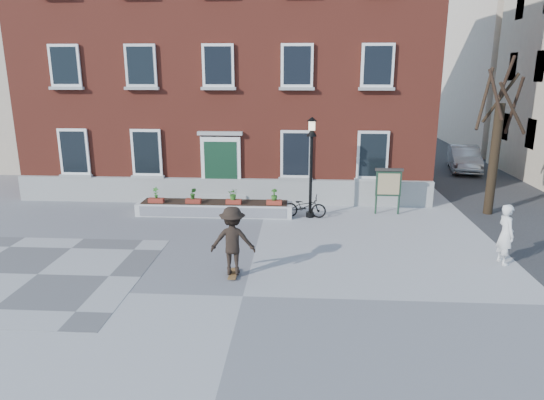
# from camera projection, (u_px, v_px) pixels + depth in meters

# --- Properties ---
(ground) EXTENTS (100.00, 100.00, 0.00)m
(ground) POSITION_uv_depth(u_px,v_px,m) (243.00, 296.00, 12.44)
(ground) COLOR #959597
(ground) RESTS_ON ground
(checker_patch) EXTENTS (6.00, 6.00, 0.01)m
(checker_patch) POSITION_uv_depth(u_px,v_px,m) (38.00, 274.00, 13.77)
(checker_patch) COLOR #525255
(checker_patch) RESTS_ON ground
(distant_building) EXTENTS (10.00, 12.00, 13.00)m
(distant_building) POSITION_uv_depth(u_px,v_px,m) (1.00, 56.00, 31.11)
(distant_building) COLOR #BFB299
(distant_building) RESTS_ON ground
(bicycle) EXTENTS (1.74, 0.73, 0.89)m
(bicycle) POSITION_uv_depth(u_px,v_px,m) (304.00, 206.00, 19.00)
(bicycle) COLOR black
(bicycle) RESTS_ON ground
(parked_car) EXTENTS (2.27, 4.53, 1.43)m
(parked_car) POSITION_uv_depth(u_px,v_px,m) (464.00, 158.00, 27.77)
(parked_car) COLOR #A7A9AC
(parked_car) RESTS_ON ground
(bystander) EXTENTS (0.53, 0.72, 1.83)m
(bystander) POSITION_uv_depth(u_px,v_px,m) (506.00, 234.00, 14.34)
(bystander) COLOR silver
(bystander) RESTS_ON ground
(brick_building) EXTENTS (18.40, 10.85, 12.60)m
(brick_building) POSITION_uv_depth(u_px,v_px,m) (235.00, 56.00, 24.39)
(brick_building) COLOR maroon
(brick_building) RESTS_ON ground
(planter_assembly) EXTENTS (6.20, 1.12, 1.15)m
(planter_assembly) POSITION_uv_depth(u_px,v_px,m) (215.00, 207.00, 19.40)
(planter_assembly) COLOR silver
(planter_assembly) RESTS_ON ground
(bare_tree) EXTENTS (1.83, 1.83, 6.16)m
(bare_tree) POSITION_uv_depth(u_px,v_px,m) (496.00, 145.00, 18.89)
(bare_tree) COLOR black
(bare_tree) RESTS_ON ground
(lamp_post) EXTENTS (0.40, 0.40, 3.93)m
(lamp_post) POSITION_uv_depth(u_px,v_px,m) (311.00, 153.00, 18.49)
(lamp_post) COLOR black
(lamp_post) RESTS_ON ground
(notice_board) EXTENTS (1.10, 0.16, 1.87)m
(notice_board) POSITION_uv_depth(u_px,v_px,m) (389.00, 183.00, 19.24)
(notice_board) COLOR #1A3421
(notice_board) RESTS_ON ground
(skateboarder) EXTENTS (1.28, 0.78, 2.02)m
(skateboarder) POSITION_uv_depth(u_px,v_px,m) (233.00, 241.00, 13.43)
(skateboarder) COLOR brown
(skateboarder) RESTS_ON ground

